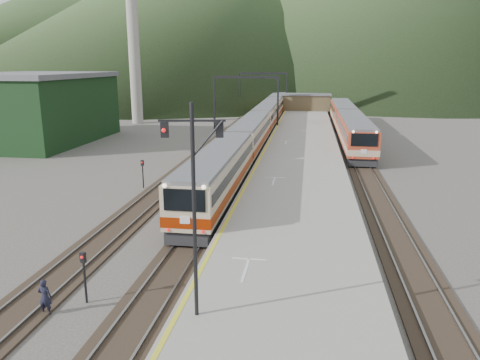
% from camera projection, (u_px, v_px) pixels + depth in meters
% --- Properties ---
extents(track_main, '(2.60, 200.00, 0.23)m').
position_uv_depth(track_main, '(253.00, 150.00, 53.87)').
color(track_main, black).
rests_on(track_main, ground).
extents(track_far, '(2.60, 200.00, 0.23)m').
position_uv_depth(track_far, '(210.00, 149.00, 54.58)').
color(track_far, black).
rests_on(track_far, ground).
extents(track_second, '(2.60, 200.00, 0.23)m').
position_uv_depth(track_second, '(355.00, 152.00, 52.24)').
color(track_second, black).
rests_on(track_second, ground).
extents(platform, '(8.00, 100.00, 1.00)m').
position_uv_depth(platform, '(301.00, 150.00, 51.06)').
color(platform, gray).
rests_on(platform, ground).
extents(gantry_near, '(9.55, 0.25, 8.00)m').
position_uv_depth(gantry_near, '(246.00, 93.00, 67.32)').
color(gantry_near, black).
rests_on(gantry_near, ground).
extents(gantry_far, '(9.55, 0.25, 8.00)m').
position_uv_depth(gantry_far, '(263.00, 85.00, 91.30)').
color(gantry_far, black).
rests_on(gantry_far, ground).
extents(warehouse, '(14.50, 20.50, 8.60)m').
position_uv_depth(warehouse, '(34.00, 108.00, 58.73)').
color(warehouse, black).
rests_on(warehouse, ground).
extents(smokestack, '(1.80, 1.80, 30.00)m').
position_uv_depth(smokestack, '(133.00, 29.00, 74.45)').
color(smokestack, '#9E998E').
rests_on(smokestack, ground).
extents(station_shed, '(9.40, 4.40, 3.10)m').
position_uv_depth(station_shed, '(306.00, 102.00, 88.92)').
color(station_shed, brown).
rests_on(station_shed, platform).
extents(hill_a, '(180.00, 180.00, 60.00)m').
position_uv_depth(hill_a, '(202.00, 13.00, 196.13)').
color(hill_a, '#2C431D').
rests_on(hill_a, ground).
extents(hill_b, '(220.00, 220.00, 75.00)m').
position_uv_depth(hill_b, '(363.00, 3.00, 222.74)').
color(hill_b, '#2C431D').
rests_on(hill_b, ground).
extents(hill_d, '(200.00, 200.00, 55.00)m').
position_uv_depth(hill_d, '(80.00, 29.00, 256.06)').
color(hill_d, '#2C431D').
rests_on(hill_d, ground).
extents(main_train, '(2.75, 94.40, 3.35)m').
position_uv_depth(main_train, '(267.00, 117.00, 70.00)').
color(main_train, tan).
rests_on(main_train, track_main).
extents(second_train, '(2.99, 40.67, 3.65)m').
position_uv_depth(second_train, '(348.00, 122.00, 63.26)').
color(second_train, '#AB3B23').
rests_on(second_train, track_second).
extents(signal_mast, '(2.19, 0.47, 7.60)m').
position_uv_depth(signal_mast, '(194.00, 192.00, 15.77)').
color(signal_mast, black).
rests_on(signal_mast, platform).
extents(short_signal_a, '(0.25, 0.21, 2.27)m').
position_uv_depth(short_signal_a, '(84.00, 271.00, 19.37)').
color(short_signal_a, black).
rests_on(short_signal_a, ground).
extents(short_signal_b, '(0.23, 0.18, 2.27)m').
position_uv_depth(short_signal_b, '(223.00, 148.00, 46.85)').
color(short_signal_b, black).
rests_on(short_signal_b, ground).
extents(short_signal_c, '(0.23, 0.18, 2.27)m').
position_uv_depth(short_signal_c, '(143.00, 170.00, 37.44)').
color(short_signal_c, black).
rests_on(short_signal_c, ground).
extents(worker, '(0.57, 0.38, 1.51)m').
position_uv_depth(worker, '(45.00, 297.00, 18.64)').
color(worker, black).
rests_on(worker, ground).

